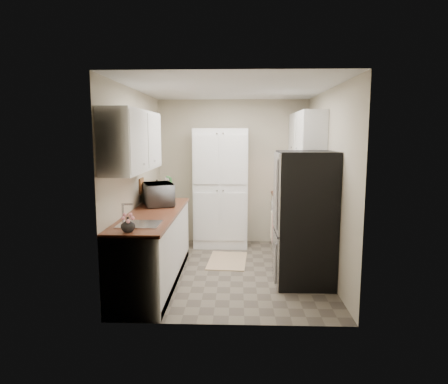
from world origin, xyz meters
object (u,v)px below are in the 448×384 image
at_px(microwave, 159,194).
at_px(wine_bottle, 157,191).
at_px(pantry_cabinet, 221,188).
at_px(toaster_oven, 298,187).
at_px(electric_range, 297,232).
at_px(refrigerator, 305,218).

bearing_deg(microwave, wine_bottle, -6.79).
xyz_separation_m(pantry_cabinet, toaster_oven, (1.29, -0.05, 0.03)).
xyz_separation_m(electric_range, toaster_oven, (0.12, 0.88, 0.55)).
distance_m(pantry_cabinet, refrigerator, 2.07).
bearing_deg(toaster_oven, electric_range, -76.07).
bearing_deg(toaster_oven, wine_bottle, -139.35).
relative_size(microwave, wine_bottle, 1.98).
distance_m(electric_range, microwave, 2.10).
bearing_deg(refrigerator, electric_range, 87.52).
bearing_deg(refrigerator, pantry_cabinet, 123.46).
xyz_separation_m(electric_range, microwave, (-1.99, -0.30, 0.60)).
distance_m(electric_range, wine_bottle, 2.18).
bearing_deg(pantry_cabinet, toaster_oven, -2.17).
relative_size(refrigerator, wine_bottle, 6.01).
relative_size(microwave, toaster_oven, 1.44).
bearing_deg(wine_bottle, refrigerator, -23.65).
distance_m(refrigerator, toaster_oven, 1.69).
bearing_deg(electric_range, refrigerator, -92.48).
height_order(pantry_cabinet, electric_range, pantry_cabinet).
height_order(pantry_cabinet, wine_bottle, pantry_cabinet).
bearing_deg(microwave, refrigerator, -125.90).
bearing_deg(microwave, electric_range, -103.04).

